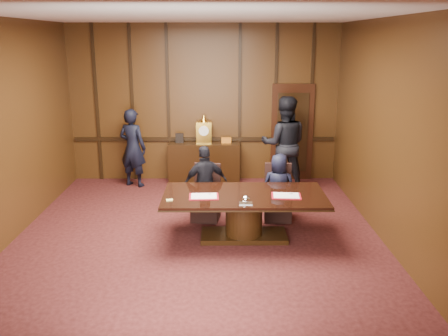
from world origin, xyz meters
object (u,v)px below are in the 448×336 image
(conference_table, at_px, (244,209))
(signatory_right, at_px, (279,188))
(signatory_left, at_px, (205,184))
(witness_right, at_px, (284,144))
(witness_left, at_px, (133,148))
(sideboard, at_px, (204,161))

(conference_table, bearing_deg, signatory_right, 50.91)
(signatory_left, relative_size, signatory_right, 1.12)
(signatory_right, bearing_deg, conference_table, 67.27)
(conference_table, xyz_separation_m, witness_right, (0.96, 2.55, 0.50))
(witness_right, bearing_deg, conference_table, 73.84)
(signatory_left, bearing_deg, conference_table, 111.88)
(signatory_left, height_order, signatory_right, signatory_left)
(conference_table, height_order, witness_left, witness_left)
(witness_left, bearing_deg, witness_right, -163.41)
(signatory_left, distance_m, witness_right, 2.40)
(sideboard, distance_m, signatory_right, 2.77)
(signatory_left, bearing_deg, witness_right, -149.71)
(conference_table, bearing_deg, witness_left, 128.61)
(signatory_left, bearing_deg, sideboard, -104.68)
(witness_right, bearing_deg, witness_left, -1.43)
(signatory_right, relative_size, witness_left, 0.71)
(signatory_left, xyz_separation_m, witness_right, (1.61, 1.75, 0.33))
(witness_left, bearing_deg, signatory_left, 150.83)
(signatory_right, bearing_deg, signatory_left, 16.37)
(signatory_left, xyz_separation_m, witness_left, (-1.66, 2.09, 0.18))
(sideboard, xyz_separation_m, conference_table, (0.76, -3.19, 0.02))
(sideboard, height_order, signatory_right, sideboard)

